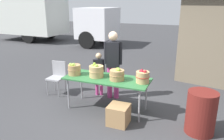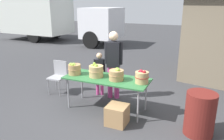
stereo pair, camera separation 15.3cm
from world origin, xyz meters
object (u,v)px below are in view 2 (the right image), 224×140
object	(u,v)px
child_customer	(100,71)
folding_chair	(58,74)
apple_basket_green_0	(74,69)
apple_basket_red_0	(142,77)
apple_basket_green_2	(116,75)
vendor_adult	(113,60)
market_table	(107,80)
produce_crate	(117,115)
trash_barrel	(200,114)
apple_basket_green_1	(96,71)
box_truck	(50,16)

from	to	relation	value
child_customer	folding_chair	xyz separation A→B (m)	(-1.08, -0.30, -0.16)
apple_basket_green_0	apple_basket_red_0	bearing A→B (deg)	2.50
apple_basket_green_2	vendor_adult	distance (m)	0.77
market_table	produce_crate	bearing A→B (deg)	-47.80
child_customer	trash_barrel	bearing A→B (deg)	138.26
produce_crate	trash_barrel	bearing A→B (deg)	10.65
apple_basket_red_0	apple_basket_green_1	bearing A→B (deg)	-179.08
apple_basket_red_0	box_truck	xyz separation A→B (m)	(-7.87, 7.00, 0.61)
apple_basket_red_0	folding_chair	world-z (taller)	apple_basket_red_0
child_customer	apple_basket_green_0	bearing A→B (deg)	47.73
market_table	apple_basket_red_0	distance (m)	0.82
folding_chair	trash_barrel	xyz separation A→B (m)	(3.58, -0.61, -0.10)
market_table	apple_basket_green_1	world-z (taller)	apple_basket_green_1
market_table	child_customer	bearing A→B (deg)	127.36
apple_basket_green_1	produce_crate	distance (m)	1.12
apple_basket_red_0	child_customer	distance (m)	1.49
box_truck	market_table	bearing A→B (deg)	-42.92
apple_basket_red_0	box_truck	world-z (taller)	box_truck
apple_basket_green_0	vendor_adult	xyz separation A→B (m)	(0.68, 0.70, 0.12)
produce_crate	apple_basket_green_0	bearing A→B (deg)	160.07
apple_basket_green_2	apple_basket_red_0	distance (m)	0.55
market_table	box_truck	size ratio (longest dim) A/B	0.24
apple_basket_green_2	apple_basket_red_0	bearing A→B (deg)	4.35
apple_basket_green_0	child_customer	xyz separation A→B (m)	(0.27, 0.73, -0.21)
apple_basket_green_1	trash_barrel	bearing A→B (deg)	-5.71
trash_barrel	child_customer	bearing A→B (deg)	160.07
apple_basket_green_0	box_truck	size ratio (longest dim) A/B	0.04
apple_basket_green_1	folding_chair	size ratio (longest dim) A/B	0.39
apple_basket_red_0	child_customer	bearing A→B (deg)	153.13
apple_basket_green_2	child_customer	distance (m)	1.06
child_customer	box_truck	distance (m)	9.15
apple_basket_green_1	folding_chair	bearing A→B (deg)	163.95
trash_barrel	produce_crate	size ratio (longest dim) A/B	2.03
apple_basket_green_2	vendor_adult	size ratio (longest dim) A/B	0.20
apple_basket_green_1	produce_crate	bearing A→B (deg)	-35.13
apple_basket_green_2	vendor_adult	bearing A→B (deg)	117.99
apple_basket_red_0	vendor_adult	size ratio (longest dim) A/B	0.17
vendor_adult	trash_barrel	bearing A→B (deg)	143.75
apple_basket_green_1	child_customer	size ratio (longest dim) A/B	0.30
apple_basket_green_1	child_customer	bearing A→B (deg)	110.93
trash_barrel	vendor_adult	bearing A→B (deg)	157.40
apple_basket_green_1	produce_crate	size ratio (longest dim) A/B	0.84
vendor_adult	folding_chair	xyz separation A→B (m)	(-1.49, -0.26, -0.49)
market_table	apple_basket_green_2	world-z (taller)	apple_basket_green_2
child_customer	trash_barrel	size ratio (longest dim) A/B	1.38
apple_basket_green_1	child_customer	xyz separation A→B (m)	(-0.26, 0.68, -0.22)
apple_basket_green_2	apple_basket_red_0	world-z (taller)	apple_basket_red_0
box_truck	trash_barrel	bearing A→B (deg)	-36.82
market_table	child_customer	distance (m)	0.85
market_table	produce_crate	world-z (taller)	market_table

